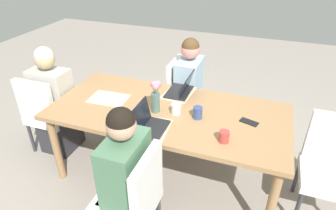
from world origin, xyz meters
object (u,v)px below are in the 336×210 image
object	(u,v)px
chair_far_left_near	(133,198)
person_head_right_left_mid	(55,107)
coffee_mug_near_right	(224,136)
phone_black	(249,122)
flower_vase	(156,96)
laptop_near_left_far	(181,89)
coffee_mug_near_left	(198,113)
chair_near_left_far	(184,93)
chair_head_left_right_near	(330,163)
person_near_left_far	(189,95)
chair_head_right_left_mid	(47,111)
dining_table	(168,117)
coffee_mug_centre_left	(176,109)
laptop_far_left_near	(148,125)
person_far_left_near	(127,187)

from	to	relation	value
chair_far_left_near	person_head_right_left_mid	bearing A→B (deg)	-32.12
coffee_mug_near_right	phone_black	distance (m)	0.37
flower_vase	phone_black	bearing A→B (deg)	-172.91
laptop_near_left_far	coffee_mug_near_left	world-z (taller)	laptop_near_left_far
chair_near_left_far	coffee_mug_near_left	world-z (taller)	chair_near_left_far
chair_head_left_right_near	laptop_near_left_far	world-z (taller)	laptop_near_left_far
chair_near_left_far	person_near_left_far	world-z (taller)	person_near_left_far
chair_head_right_left_mid	chair_near_left_far	bearing A→B (deg)	-144.79
coffee_mug_near_left	person_head_right_left_mid	bearing A→B (deg)	-1.65
flower_vase	laptop_near_left_far	distance (m)	0.43
chair_head_left_right_near	laptop_near_left_far	distance (m)	1.44
dining_table	phone_black	xyz separation A→B (m)	(-0.71, -0.04, 0.08)
person_head_right_left_mid	person_near_left_far	bearing A→B (deg)	-149.41
person_head_right_left_mid	person_near_left_far	distance (m)	1.47
chair_far_left_near	dining_table	bearing A→B (deg)	-87.77
dining_table	flower_vase	bearing A→B (deg)	33.34
flower_vase	coffee_mug_centre_left	size ratio (longest dim) A/B	3.17
flower_vase	coffee_mug_near_right	size ratio (longest dim) A/B	3.30
dining_table	laptop_near_left_far	size ratio (longest dim) A/B	6.62
chair_far_left_near	laptop_near_left_far	size ratio (longest dim) A/B	2.81
laptop_far_left_near	phone_black	distance (m)	0.85
person_far_left_near	coffee_mug_near_left	world-z (taller)	person_far_left_near
chair_head_right_left_mid	person_head_right_left_mid	xyz separation A→B (m)	(-0.06, -0.07, 0.03)
phone_black	person_far_left_near	bearing A→B (deg)	-115.40
coffee_mug_near_right	laptop_far_left_near	bearing A→B (deg)	5.22
laptop_far_left_near	coffee_mug_near_right	bearing A→B (deg)	-174.78
coffee_mug_near_left	coffee_mug_centre_left	bearing A→B (deg)	-1.49
dining_table	chair_head_left_right_near	size ratio (longest dim) A/B	2.36
dining_table	flower_vase	size ratio (longest dim) A/B	7.14
person_head_right_left_mid	coffee_mug_centre_left	world-z (taller)	person_head_right_left_mid
dining_table	person_far_left_near	bearing A→B (deg)	86.78
chair_far_left_near	flower_vase	bearing A→B (deg)	-80.78
flower_vase	laptop_far_left_near	size ratio (longest dim) A/B	0.93
laptop_near_left_far	coffee_mug_centre_left	bearing A→B (deg)	100.54
coffee_mug_near_left	person_far_left_near	bearing A→B (deg)	65.77
chair_head_right_left_mid	phone_black	xyz separation A→B (m)	(-2.05, -0.11, 0.26)
chair_head_left_right_near	laptop_far_left_near	size ratio (longest dim) A/B	2.81
chair_far_left_near	chair_near_left_far	world-z (taller)	same
coffee_mug_near_left	flower_vase	bearing A→B (deg)	3.40
coffee_mug_centre_left	phone_black	bearing A→B (deg)	-173.38
coffee_mug_near_right	person_far_left_near	bearing A→B (deg)	38.26
laptop_near_left_far	phone_black	distance (m)	0.76
chair_head_left_right_near	laptop_near_left_far	size ratio (longest dim) A/B	2.81
coffee_mug_centre_left	chair_near_left_far	bearing A→B (deg)	-77.89
laptop_far_left_near	phone_black	bearing A→B (deg)	-153.00
coffee_mug_near_left	coffee_mug_centre_left	world-z (taller)	coffee_mug_near_left
chair_head_right_left_mid	person_head_right_left_mid	world-z (taller)	person_head_right_left_mid
coffee_mug_centre_left	person_head_right_left_mid	bearing A→B (deg)	-1.68
person_head_right_left_mid	coffee_mug_near_left	distance (m)	1.60
person_near_left_far	chair_head_left_right_near	xyz separation A→B (m)	(-1.41, 0.70, -0.03)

